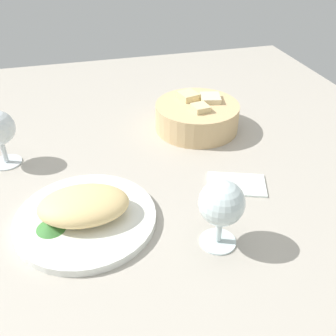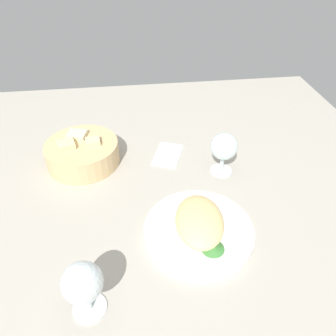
{
  "view_description": "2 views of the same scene",
  "coord_description": "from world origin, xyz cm",
  "px_view_note": "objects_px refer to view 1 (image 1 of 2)",
  "views": [
    {
      "loc": [
        -6.06,
        -61.31,
        44.7
      ],
      "look_at": [
        9.27,
        -3.66,
        3.39
      ],
      "focal_mm": 41.11,
      "sensor_mm": 36.0,
      "label": 1
    },
    {
      "loc": [
        -51.41,
        1.45,
        54.9
      ],
      "look_at": [
        10.22,
        -6.41,
        4.68
      ],
      "focal_mm": 34.39,
      "sensor_mm": 36.0,
      "label": 2
    }
  ],
  "objects_px": {
    "plate": "(86,219)",
    "bread_basket": "(197,116)",
    "folded_napkin": "(237,183)",
    "wine_glass_near": "(221,205)"
  },
  "relations": [
    {
      "from": "plate",
      "to": "bread_basket",
      "type": "distance_m",
      "value": 0.39
    },
    {
      "from": "plate",
      "to": "bread_basket",
      "type": "relative_size",
      "value": 1.22
    },
    {
      "from": "bread_basket",
      "to": "folded_napkin",
      "type": "relative_size",
      "value": 1.78
    },
    {
      "from": "wine_glass_near",
      "to": "plate",
      "type": "bearing_deg",
      "value": 152.86
    },
    {
      "from": "wine_glass_near",
      "to": "bread_basket",
      "type": "bearing_deg",
      "value": 76.69
    },
    {
      "from": "bread_basket",
      "to": "plate",
      "type": "bearing_deg",
      "value": -137.12
    },
    {
      "from": "plate",
      "to": "bread_basket",
      "type": "bearing_deg",
      "value": 42.88
    },
    {
      "from": "bread_basket",
      "to": "folded_napkin",
      "type": "height_order",
      "value": "bread_basket"
    },
    {
      "from": "wine_glass_near",
      "to": "folded_napkin",
      "type": "xyz_separation_m",
      "value": [
        0.09,
        0.13,
        -0.07
      ]
    },
    {
      "from": "folded_napkin",
      "to": "bread_basket",
      "type": "bearing_deg",
      "value": -69.25
    }
  ]
}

